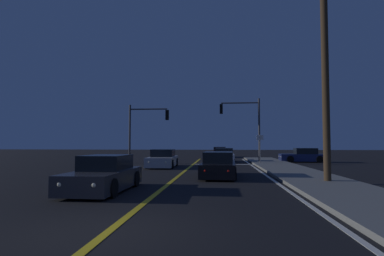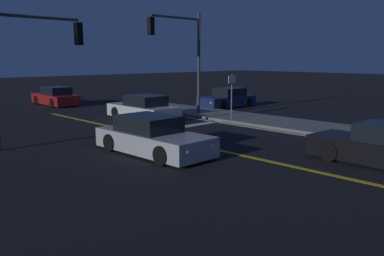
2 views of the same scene
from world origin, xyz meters
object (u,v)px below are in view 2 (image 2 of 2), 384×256
car_distant_tail_white (143,109)px  car_far_approaching_red (55,97)px  street_sign_corner (232,90)px  car_parked_curb_silver (152,137)px  car_lead_oncoming_navy (227,99)px  traffic_signal_near_right (182,48)px  traffic_signal_far_left (29,54)px

car_distant_tail_white → car_far_approaching_red: 10.00m
car_distant_tail_white → street_sign_corner: street_sign_corner is taller
car_parked_curb_silver → car_far_approaching_red: same height
car_distant_tail_white → car_far_approaching_red: same height
car_lead_oncoming_navy → traffic_signal_near_right: 6.69m
traffic_signal_near_right → car_far_approaching_red: bearing=-78.1°
car_lead_oncoming_navy → traffic_signal_near_right: traffic_signal_near_right is taller
street_sign_corner → traffic_signal_near_right: bearing=109.3°
traffic_signal_near_right → street_sign_corner: bearing=109.3°
street_sign_corner → car_distant_tail_white: bearing=126.5°
car_lead_oncoming_navy → traffic_signal_far_left: (-14.70, -2.90, 2.94)m
car_parked_curb_silver → street_sign_corner: bearing=-161.1°
car_parked_curb_silver → car_far_approaching_red: size_ratio=1.00×
car_parked_curb_silver → car_distant_tail_white: bearing=-126.4°
car_distant_tail_white → car_parked_curb_silver: size_ratio=0.98×
traffic_signal_far_left → street_sign_corner: bearing=-7.9°
traffic_signal_near_right → street_sign_corner: size_ratio=2.36×
car_far_approaching_red → traffic_signal_near_right: bearing=-76.6°
traffic_signal_near_right → car_distant_tail_white: bearing=-30.4°
traffic_signal_far_left → car_far_approaching_red: bearing=61.6°
car_far_approaching_red → traffic_signal_far_left: size_ratio=0.88×
car_lead_oncoming_navy → car_far_approaching_red: (-7.92, 9.63, 0.00)m
car_distant_tail_white → car_far_approaching_red: size_ratio=0.98×
car_parked_curb_silver → car_lead_oncoming_navy: (12.22, 7.14, -0.00)m
car_far_approaching_red → car_parked_curb_silver: bearing=-102.9°
car_lead_oncoming_navy → traffic_signal_far_left: 15.27m
car_far_approaching_red → traffic_signal_near_right: (2.34, -11.12, 3.36)m
traffic_signal_far_left → street_sign_corner: 10.36m
car_far_approaching_red → traffic_signal_far_left: bearing=-116.9°
car_lead_oncoming_navy → street_sign_corner: size_ratio=1.72×
car_far_approaching_red → car_distant_tail_white: bearing=-86.1°
car_lead_oncoming_navy → traffic_signal_near_right: bearing=106.4°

